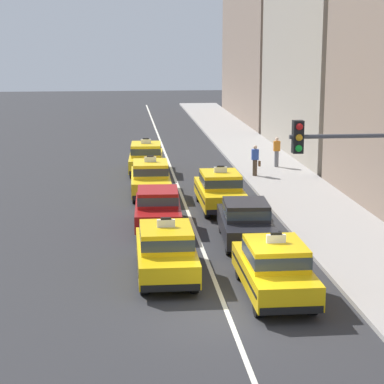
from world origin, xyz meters
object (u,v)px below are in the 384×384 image
(taxi_left_third, at_px, (150,178))
(sedan_right_second, at_px, (246,221))
(taxi_left_fourth, at_px, (146,157))
(taxi_right_nearest, at_px, (275,267))
(taxi_right_third, at_px, (220,190))
(taxi_left_nearest, at_px, (166,250))
(sedan_left_second, at_px, (158,207))
(pedestrian_near_crosswalk, at_px, (277,152))
(traffic_light_pole, at_px, (364,193))
(pedestrian_by_storefront, at_px, (255,160))

(taxi_left_third, bearing_deg, sedan_right_second, -69.23)
(taxi_left_fourth, distance_m, taxi_right_nearest, 19.78)
(sedan_right_second, height_order, taxi_right_third, taxi_right_third)
(taxi_left_nearest, xyz_separation_m, sedan_right_second, (3.14, 3.47, -0.03))
(sedan_left_second, xyz_separation_m, taxi_right_nearest, (2.98, -7.95, 0.03))
(pedestrian_near_crosswalk, relative_size, traffic_light_pole, 0.30)
(sedan_left_second, relative_size, pedestrian_near_crosswalk, 2.61)
(pedestrian_near_crosswalk, bearing_deg, traffic_light_pole, -97.42)
(taxi_left_fourth, height_order, sedan_right_second, taxi_left_fourth)
(taxi_right_nearest, bearing_deg, sedan_left_second, 110.54)
(taxi_left_fourth, distance_m, sedan_right_second, 14.39)
(sedan_right_second, bearing_deg, pedestrian_near_crosswalk, 73.48)
(taxi_left_nearest, xyz_separation_m, taxi_right_third, (2.92, 8.78, 0.00))
(taxi_left_third, relative_size, taxi_right_nearest, 1.01)
(taxi_right_third, height_order, pedestrian_by_storefront, taxi_right_third)
(taxi_left_nearest, relative_size, taxi_right_third, 1.00)
(taxi_right_third, bearing_deg, sedan_left_second, -135.10)
(taxi_left_nearest, height_order, sedan_right_second, taxi_left_nearest)
(taxi_left_fourth, relative_size, pedestrian_near_crosswalk, 2.77)
(taxi_left_nearest, relative_size, traffic_light_pole, 0.82)
(taxi_left_nearest, xyz_separation_m, traffic_light_pole, (4.37, -5.50, 2.94))
(sedan_left_second, height_order, taxi_left_fourth, taxi_left_fourth)
(taxi_right_nearest, bearing_deg, taxi_left_third, 102.40)
(sedan_left_second, xyz_separation_m, pedestrian_by_storefront, (5.67, 9.51, 0.12))
(sedan_right_second, relative_size, pedestrian_by_storefront, 2.70)
(taxi_left_nearest, xyz_separation_m, taxi_right_nearest, (3.04, -2.03, 0.00))
(taxi_left_nearest, height_order, sedan_left_second, taxi_left_nearest)
(sedan_right_second, bearing_deg, taxi_right_third, 92.31)
(taxi_left_fourth, distance_m, pedestrian_near_crosswalk, 7.40)
(sedan_left_second, distance_m, taxi_right_nearest, 8.49)
(taxi_left_fourth, height_order, taxi_right_nearest, same)
(pedestrian_near_crosswalk, bearing_deg, sedan_right_second, -106.52)
(taxi_left_fourth, bearing_deg, taxi_left_third, -90.11)
(taxi_left_third, bearing_deg, taxi_right_third, -45.20)
(sedan_right_second, bearing_deg, sedan_left_second, 141.54)
(sedan_right_second, xyz_separation_m, pedestrian_by_storefront, (2.59, 11.96, 0.12))
(traffic_light_pole, bearing_deg, pedestrian_by_storefront, 86.29)
(taxi_left_nearest, xyz_separation_m, sedan_left_second, (0.06, 5.92, -0.03))
(sedan_left_second, height_order, taxi_right_nearest, taxi_right_nearest)
(taxi_left_third, relative_size, traffic_light_pole, 0.82)
(taxi_left_fourth, height_order, pedestrian_by_storefront, taxi_left_fourth)
(taxi_left_fourth, bearing_deg, traffic_light_pole, -79.32)
(taxi_left_nearest, height_order, pedestrian_near_crosswalk, taxi_left_nearest)
(taxi_left_fourth, xyz_separation_m, taxi_right_third, (2.90, -8.74, 0.00))
(taxi_left_nearest, bearing_deg, sedan_right_second, 47.88)
(taxi_left_nearest, relative_size, taxi_left_fourth, 0.98)
(taxi_right_nearest, bearing_deg, taxi_left_nearest, 146.20)
(sedan_right_second, bearing_deg, pedestrian_by_storefront, 77.78)
(taxi_left_fourth, xyz_separation_m, taxi_right_nearest, (3.01, -19.55, 0.00))
(traffic_light_pole, bearing_deg, sedan_right_second, 97.82)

